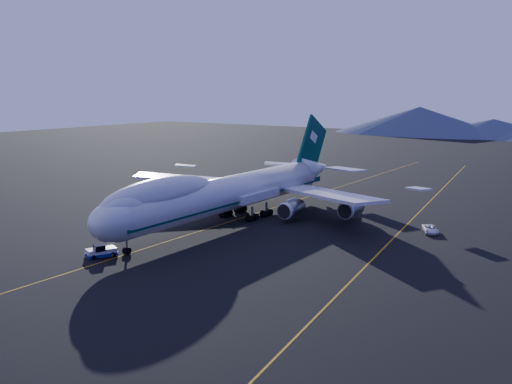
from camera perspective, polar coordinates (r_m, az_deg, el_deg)
The scene contains 6 objects.
ground at distance 109.82m, azimuth -2.64°, elevation -2.98°, with size 500.00×500.00×0.00m, color black.
taxiway_line_main at distance 109.82m, azimuth -2.64°, elevation -2.98°, with size 0.25×220.00×0.01m, color #C5830B.
taxiway_line_side at distance 104.46m, azimuth 14.10°, elevation -3.97°, with size 0.25×200.00×0.01m, color #C5830B.
boeing_747 at distance 108.66m, azimuth -2.65°, elevation 0.01°, with size 59.62×72.43×19.37m.
pushback_tug at distance 90.37m, azimuth -15.21°, elevation -5.86°, with size 3.89×5.02×1.95m.
service_van at distance 105.68m, azimuth 17.03°, elevation -3.57°, with size 2.31×5.00×1.39m, color white.
Camera 1 is at (64.27, -85.42, 25.16)m, focal length 40.00 mm.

